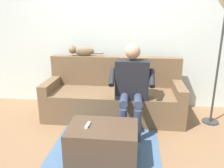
{
  "coord_description": "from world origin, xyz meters",
  "views": [
    {
      "loc": [
        -0.34,
        3.19,
        1.55
      ],
      "look_at": [
        0.0,
        0.1,
        0.59
      ],
      "focal_mm": 36.41,
      "sensor_mm": 36.0,
      "label": 1
    }
  ],
  "objects": [
    {
      "name": "coffee_table",
      "position": [
        0.0,
        1.03,
        0.2
      ],
      "size": [
        0.75,
        0.52,
        0.4
      ],
      "color": "#4C3828",
      "rests_on": "ground"
    },
    {
      "name": "back_wall",
      "position": [
        0.0,
        -0.69,
        1.24
      ],
      "size": [
        4.76,
        0.06,
        2.49
      ],
      "primitive_type": "cube",
      "color": "silver",
      "rests_on": "ground"
    },
    {
      "name": "remote_white",
      "position": [
        0.16,
        1.03,
        0.41
      ],
      "size": [
        0.04,
        0.14,
        0.02
      ],
      "primitive_type": "cube",
      "rotation": [
        0.0,
        0.0,
        4.63
      ],
      "color": "white",
      "rests_on": "coffee_table"
    },
    {
      "name": "ground_plane",
      "position": [
        0.0,
        0.6,
        0.0
      ],
      "size": [
        8.0,
        8.0,
        0.0
      ],
      "primitive_type": "plane",
      "color": "#846042"
    },
    {
      "name": "person_solo_seated",
      "position": [
        -0.29,
        0.25,
        0.66
      ],
      "size": [
        0.6,
        0.58,
        1.19
      ],
      "color": "black",
      "rests_on": "ground"
    },
    {
      "name": "couch",
      "position": [
        0.0,
        -0.15,
        0.31
      ],
      "size": [
        2.09,
        0.79,
        0.9
      ],
      "color": "brown",
      "rests_on": "ground"
    },
    {
      "name": "cat_on_backrest",
      "position": [
        0.56,
        -0.4,
        0.99
      ],
      "size": [
        0.57,
        0.13,
        0.17
      ],
      "color": "#756047",
      "rests_on": "couch"
    },
    {
      "name": "floor_rug",
      "position": [
        0.0,
        0.89,
        0.0
      ],
      "size": [
        1.29,
        1.56,
        0.01
      ],
      "primitive_type": "cube",
      "color": "#426084",
      "rests_on": "ground"
    }
  ]
}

